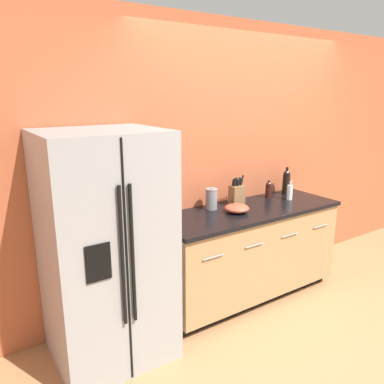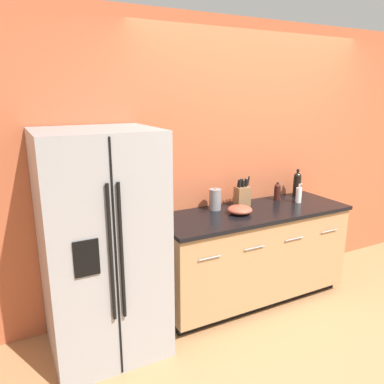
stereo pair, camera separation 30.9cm
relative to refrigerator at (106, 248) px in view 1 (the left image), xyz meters
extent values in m
plane|color=#B27F51|center=(1.62, -0.75, -0.85)|extent=(14.00, 14.00, 0.00)
cube|color=#BC5B38|center=(1.62, 0.40, 0.45)|extent=(10.00, 0.05, 2.60)
cube|color=black|center=(1.42, 0.10, -0.81)|extent=(1.76, 0.54, 0.09)
cube|color=tan|center=(1.42, 0.06, -0.38)|extent=(1.80, 0.62, 0.77)
cube|color=black|center=(1.42, 0.05, 0.03)|extent=(1.83, 0.64, 0.03)
cylinder|color=#99999E|center=(0.77, -0.26, -0.16)|extent=(0.20, 0.01, 0.01)
cylinder|color=#99999E|center=(1.20, -0.26, -0.16)|extent=(0.20, 0.01, 0.01)
cylinder|color=#99999E|center=(1.64, -0.26, -0.16)|extent=(0.20, 0.01, 0.01)
cylinder|color=#99999E|center=(2.07, -0.26, -0.16)|extent=(0.20, 0.01, 0.01)
cube|color=#9E9EA0|center=(0.00, 0.00, 0.00)|extent=(0.83, 0.74, 1.71)
cube|color=black|center=(0.00, -0.37, 0.00)|extent=(0.01, 0.01, 1.67)
cylinder|color=black|center=(-0.03, -0.39, 0.09)|extent=(0.02, 0.02, 0.94)
cylinder|color=black|center=(0.04, -0.39, 0.09)|extent=(0.02, 0.02, 0.94)
cube|color=black|center=(-0.19, -0.37, 0.09)|extent=(0.16, 0.01, 0.24)
cube|color=olive|center=(1.40, 0.21, 0.14)|extent=(0.14, 0.09, 0.19)
cylinder|color=black|center=(1.36, 0.23, 0.27)|extent=(0.02, 0.03, 0.07)
cylinder|color=black|center=(1.36, 0.20, 0.28)|extent=(0.02, 0.04, 0.09)
cylinder|color=black|center=(1.40, 0.23, 0.27)|extent=(0.02, 0.03, 0.08)
cylinder|color=black|center=(1.40, 0.20, 0.27)|extent=(0.02, 0.03, 0.07)
cylinder|color=black|center=(1.43, 0.23, 0.27)|extent=(0.02, 0.04, 0.08)
cylinder|color=black|center=(1.43, 0.20, 0.27)|extent=(0.02, 0.03, 0.08)
cylinder|color=black|center=(1.47, 0.23, 0.28)|extent=(0.02, 0.03, 0.10)
cylinder|color=black|center=(2.10, 0.24, 0.15)|extent=(0.08, 0.08, 0.20)
sphere|color=black|center=(2.10, 0.24, 0.26)|extent=(0.07, 0.07, 0.07)
cylinder|color=black|center=(2.10, 0.24, 0.28)|extent=(0.03, 0.03, 0.07)
cylinder|color=black|center=(2.10, 0.24, 0.33)|extent=(0.03, 0.03, 0.02)
cylinder|color=white|center=(1.96, 0.06, 0.12)|extent=(0.06, 0.06, 0.15)
cylinder|color=#B2B2B5|center=(1.96, 0.06, 0.21)|extent=(0.02, 0.02, 0.04)
cylinder|color=#B2B2B5|center=(1.98, 0.06, 0.23)|extent=(0.03, 0.01, 0.01)
cylinder|color=#3D1914|center=(1.83, 0.23, 0.11)|extent=(0.07, 0.07, 0.13)
sphere|color=#3D1914|center=(1.83, 0.23, 0.19)|extent=(0.06, 0.06, 0.06)
cylinder|color=#3D1914|center=(1.83, 0.23, 0.20)|extent=(0.02, 0.02, 0.04)
cylinder|color=black|center=(1.83, 0.23, 0.22)|extent=(0.02, 0.02, 0.01)
cylinder|color=gray|center=(1.11, 0.24, 0.14)|extent=(0.11, 0.11, 0.18)
cylinder|color=gray|center=(1.11, 0.24, 0.23)|extent=(0.11, 0.11, 0.01)
sphere|color=gray|center=(1.11, 0.24, 0.25)|extent=(0.02, 0.02, 0.02)
ellipsoid|color=#B24C38|center=(1.25, 0.03, 0.08)|extent=(0.22, 0.22, 0.08)
camera|label=1|loc=(-0.86, -2.44, 1.09)|focal=35.00mm
camera|label=2|loc=(-0.59, -2.59, 1.09)|focal=35.00mm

